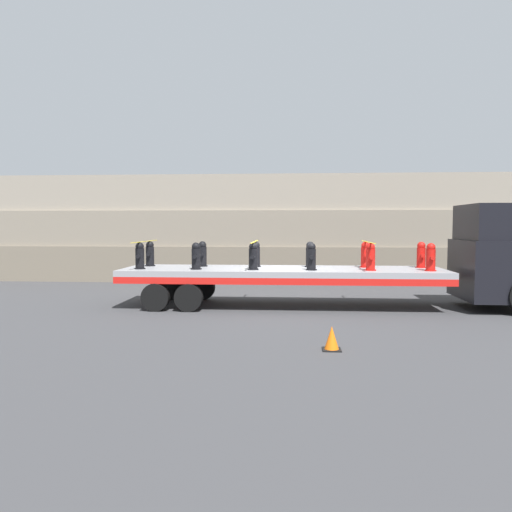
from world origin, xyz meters
TOP-DOWN VIEW (x-y plane):
  - ground_plane at (0.00, 0.00)m, footprint 120.00×120.00m
  - rock_cliff at (0.00, 7.63)m, footprint 60.00×3.30m
  - truck_cab at (6.55, 0.00)m, footprint 2.21×2.67m
  - flatbed_trailer at (-0.48, 0.00)m, footprint 9.96×2.60m
  - fire_hydrant_black_near_0 at (-4.38, -0.55)m, footprint 0.34×0.48m
  - fire_hydrant_black_far_0 at (-4.38, 0.55)m, footprint 0.34×0.48m
  - fire_hydrant_black_near_1 at (-2.63, -0.55)m, footprint 0.34×0.48m
  - fire_hydrant_black_far_1 at (-2.63, 0.55)m, footprint 0.34×0.48m
  - fire_hydrant_black_near_2 at (-0.88, -0.55)m, footprint 0.34×0.48m
  - fire_hydrant_black_far_2 at (-0.88, 0.55)m, footprint 0.34×0.48m
  - fire_hydrant_black_near_3 at (0.88, -0.55)m, footprint 0.34×0.48m
  - fire_hydrant_black_far_3 at (0.88, 0.55)m, footprint 0.34×0.48m
  - fire_hydrant_red_near_4 at (2.63, -0.55)m, footprint 0.34×0.48m
  - fire_hydrant_red_far_4 at (2.63, 0.55)m, footprint 0.34×0.48m
  - fire_hydrant_red_near_5 at (4.38, -0.55)m, footprint 0.34×0.48m
  - fire_hydrant_red_far_5 at (4.38, 0.55)m, footprint 0.34×0.48m
  - cargo_strap_rear at (-4.38, 0.00)m, footprint 0.05×2.70m
  - cargo_strap_middle at (-0.88, 0.00)m, footprint 0.05×2.70m
  - cargo_strap_front at (2.63, 0.00)m, footprint 0.05×2.70m
  - traffic_cone at (1.11, -5.43)m, footprint 0.38×0.38m

SIDE VIEW (x-z plane):
  - ground_plane at x=0.00m, z-range 0.00..0.00m
  - traffic_cone at x=1.11m, z-range -0.01..0.48m
  - flatbed_trailer at x=-0.48m, z-range 0.40..1.59m
  - truck_cab at x=6.55m, z-range -0.03..3.13m
  - fire_hydrant_black_near_0 at x=-4.38m, z-range 1.18..2.00m
  - fire_hydrant_black_far_0 at x=-4.38m, z-range 1.18..2.00m
  - fire_hydrant_black_near_1 at x=-2.63m, z-range 1.18..2.00m
  - fire_hydrant_black_far_1 at x=-2.63m, z-range 1.18..2.00m
  - fire_hydrant_black_near_2 at x=-0.88m, z-range 1.18..2.00m
  - fire_hydrant_black_far_2 at x=-0.88m, z-range 1.18..2.00m
  - fire_hydrant_black_near_3 at x=0.88m, z-range 1.18..2.00m
  - fire_hydrant_black_far_3 at x=0.88m, z-range 1.18..2.00m
  - fire_hydrant_red_near_4 at x=2.63m, z-range 1.18..2.00m
  - fire_hydrant_red_far_4 at x=2.63m, z-range 1.18..2.00m
  - fire_hydrant_red_near_5 at x=4.38m, z-range 1.18..2.00m
  - fire_hydrant_red_far_5 at x=4.38m, z-range 1.18..2.00m
  - cargo_strap_rear at x=-4.38m, z-range 2.02..2.03m
  - cargo_strap_middle at x=-0.88m, z-range 2.02..2.03m
  - cargo_strap_front at x=2.63m, z-range 2.02..2.03m
  - rock_cliff at x=0.00m, z-range 0.00..4.78m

